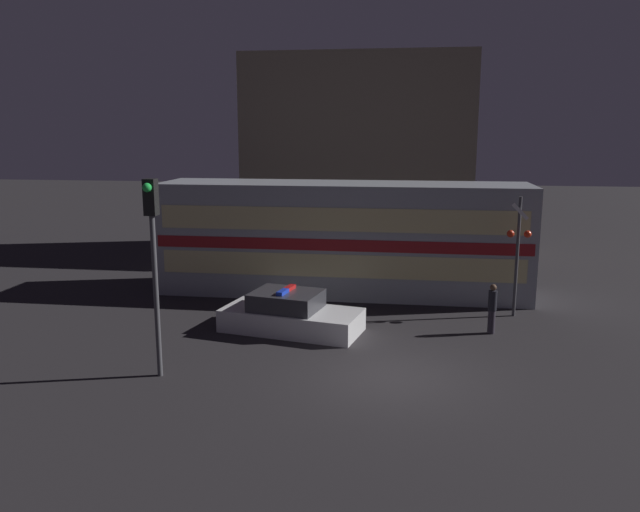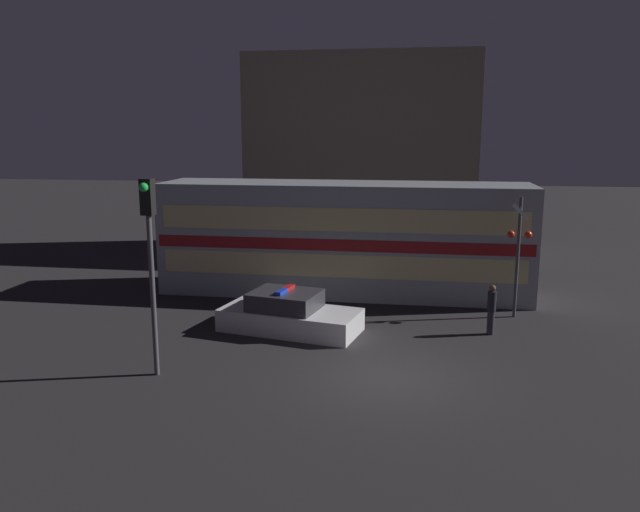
{
  "view_description": "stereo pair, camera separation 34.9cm",
  "coord_description": "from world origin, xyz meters",
  "views": [
    {
      "loc": [
        0.37,
        -15.33,
        6.25
      ],
      "look_at": [
        -2.65,
        5.92,
        1.93
      ],
      "focal_mm": 35.0,
      "sensor_mm": 36.0,
      "label": 1
    },
    {
      "loc": [
        0.72,
        -15.27,
        6.25
      ],
      "look_at": [
        -2.65,
        5.92,
        1.93
      ],
      "focal_mm": 35.0,
      "sensor_mm": 36.0,
      "label": 2
    }
  ],
  "objects": [
    {
      "name": "pedestrian",
      "position": [
        3.06,
        3.97,
        0.82
      ],
      "size": [
        0.27,
        0.27,
        1.59
      ],
      "color": "#2D2833",
      "rests_on": "ground_plane"
    },
    {
      "name": "police_car",
      "position": [
        -3.24,
        3.36,
        0.51
      ],
      "size": [
        4.65,
        2.76,
        1.38
      ],
      "rotation": [
        0.0,
        0.0,
        -0.21
      ],
      "color": "silver",
      "rests_on": "ground_plane"
    },
    {
      "name": "crossing_signal_near",
      "position": [
        4.07,
        5.97,
        2.41
      ],
      "size": [
        0.8,
        0.31,
        4.11
      ],
      "color": "#4C4C51",
      "rests_on": "ground_plane"
    },
    {
      "name": "building_left",
      "position": [
        -2.26,
        17.65,
        5.0
      ],
      "size": [
        11.49,
        5.33,
        10.01
      ],
      "color": "#726656",
      "rests_on": "ground_plane"
    },
    {
      "name": "train",
      "position": [
        -2.1,
        8.47,
        2.15
      ],
      "size": [
        14.12,
        3.14,
        4.29
      ],
      "color": "#999EA5",
      "rests_on": "ground_plane"
    },
    {
      "name": "ground_plane",
      "position": [
        0.0,
        0.0,
        0.0
      ],
      "size": [
        120.0,
        120.0,
        0.0
      ],
      "primitive_type": "plane",
      "color": "#262326"
    },
    {
      "name": "traffic_light_corner",
      "position": [
        -5.9,
        -0.8,
        3.53
      ],
      "size": [
        0.3,
        0.46,
        5.1
      ],
      "color": "#4C4C51",
      "rests_on": "ground_plane"
    }
  ]
}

